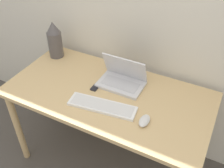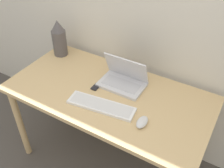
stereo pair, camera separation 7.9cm
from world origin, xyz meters
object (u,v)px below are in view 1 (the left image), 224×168
at_px(laptop, 122,78).
at_px(mp3_player, 95,88).
at_px(vase, 55,40).
at_px(mouse, 144,121).
at_px(keyboard, 102,106).

distance_m(laptop, mp3_player, 0.20).
distance_m(laptop, vase, 0.65).
distance_m(laptop, mouse, 0.40).
height_order(mouse, vase, vase).
height_order(keyboard, mouse, mouse).
xyz_separation_m(laptop, mp3_player, (-0.15, -0.13, -0.04)).
height_order(keyboard, vase, vase).
xyz_separation_m(laptop, mouse, (0.28, -0.28, -0.03)).
xyz_separation_m(mouse, vase, (-0.91, 0.37, 0.13)).
bearing_deg(mouse, vase, 157.99).
relative_size(laptop, vase, 1.06).
height_order(mouse, mp3_player, mouse).
bearing_deg(vase, keyboard, -30.37).
relative_size(vase, mp3_player, 4.58).
height_order(laptop, mouse, laptop).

